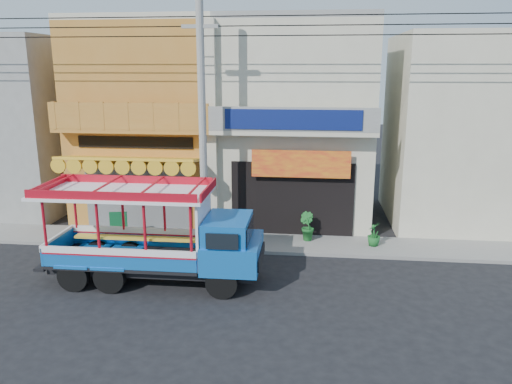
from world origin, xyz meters
TOP-DOWN VIEW (x-y plane):
  - ground at (0.00, 0.00)m, footprint 90.00×90.00m
  - sidewalk at (0.00, 4.00)m, footprint 30.00×2.00m
  - shophouse_left at (-4.00, 7.96)m, footprint 6.00×7.50m
  - shophouse_right at (2.00, 7.96)m, footprint 6.00×6.75m
  - party_pilaster at (-1.00, 4.85)m, footprint 0.35×0.30m
  - filler_building_left at (-11.00, 8.00)m, footprint 6.00×6.00m
  - filler_building_right at (9.00, 8.00)m, footprint 6.00×6.00m
  - utility_pole at (-0.85, 3.30)m, footprint 28.00×0.26m
  - songthaew_truck at (-1.45, 0.38)m, footprint 6.54×2.25m
  - green_sign at (-4.42, 3.86)m, footprint 0.64×0.40m
  - potted_plant_b at (2.58, 4.36)m, footprint 0.73×0.73m
  - potted_plant_c at (4.97, 4.02)m, footprint 0.60×0.60m

SIDE VIEW (x-z plane):
  - ground at x=0.00m, z-range 0.00..0.00m
  - sidewalk at x=0.00m, z-range 0.00..0.12m
  - green_sign at x=-4.42m, z-range 0.04..1.02m
  - potted_plant_c at x=4.97m, z-range 0.12..0.96m
  - potted_plant_b at x=2.58m, z-range 0.12..1.16m
  - songthaew_truck at x=-1.45m, z-range -0.05..2.99m
  - filler_building_left at x=-11.00m, z-range 0.00..7.60m
  - filler_building_right at x=9.00m, z-range 0.00..7.60m
  - party_pilaster at x=-1.00m, z-range 0.00..8.00m
  - shophouse_right at x=2.00m, z-range -0.01..8.23m
  - shophouse_left at x=-4.00m, z-range -0.01..8.23m
  - utility_pole at x=-0.85m, z-range 0.53..9.53m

